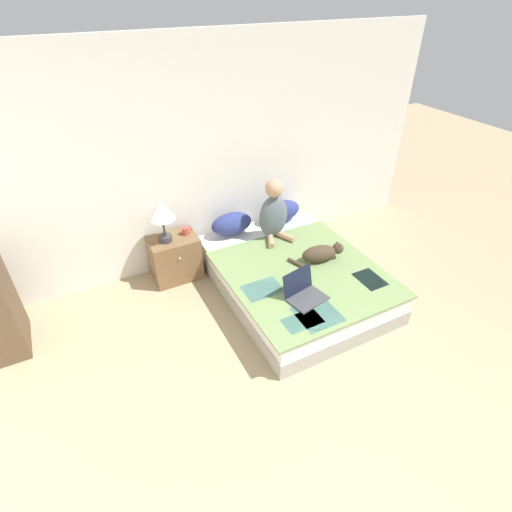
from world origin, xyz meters
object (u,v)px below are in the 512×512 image
(pillow_far, at_px, (281,211))
(table_lamp, at_px, (161,213))
(pillow_near, at_px, (232,224))
(nightstand, at_px, (175,258))
(coffee_mug, at_px, (186,231))
(person_sitting, at_px, (274,213))
(bed, at_px, (293,277))
(cat_tabby, at_px, (321,253))
(laptop_open, at_px, (304,293))

(pillow_far, distance_m, table_lamp, 1.56)
(pillow_near, relative_size, pillow_far, 1.00)
(nightstand, bearing_deg, table_lamp, -171.56)
(pillow_far, relative_size, coffee_mug, 4.13)
(person_sitting, xyz_separation_m, table_lamp, (-1.23, 0.24, 0.19))
(nightstand, height_order, table_lamp, table_lamp)
(bed, xyz_separation_m, pillow_near, (-0.34, 0.88, 0.32))
(person_sitting, distance_m, cat_tabby, 0.75)
(pillow_far, bearing_deg, nightstand, -178.62)
(bed, distance_m, coffee_mug, 1.32)
(pillow_near, xyz_separation_m, person_sitting, (0.41, -0.29, 0.19))
(coffee_mug, bearing_deg, pillow_far, 0.75)
(bed, distance_m, table_lamp, 1.59)
(pillow_near, bearing_deg, cat_tabby, -56.97)
(bed, bearing_deg, pillow_far, 68.66)
(table_lamp, bearing_deg, laptop_open, -54.96)
(pillow_far, distance_m, cat_tabby, 0.97)
(bed, distance_m, laptop_open, 0.61)
(laptop_open, bearing_deg, cat_tabby, 29.10)
(pillow_far, relative_size, cat_tabby, 0.86)
(bed, height_order, coffee_mug, coffee_mug)
(bed, xyz_separation_m, laptop_open, (-0.22, -0.52, 0.24))
(laptop_open, height_order, coffee_mug, laptop_open)
(person_sitting, bearing_deg, cat_tabby, -72.04)
(table_lamp, bearing_deg, coffee_mug, 6.94)
(bed, height_order, table_lamp, table_lamp)
(coffee_mug, bearing_deg, person_sitting, -15.50)
(laptop_open, bearing_deg, coffee_mug, 105.34)
(laptop_open, relative_size, coffee_mug, 3.36)
(pillow_far, relative_size, person_sitting, 0.70)
(nightstand, xyz_separation_m, table_lamp, (-0.08, -0.01, 0.62))
(person_sitting, relative_size, coffee_mug, 5.90)
(bed, relative_size, cat_tabby, 3.51)
(table_lamp, bearing_deg, pillow_near, 3.23)
(bed, xyz_separation_m, nightstand, (-1.08, 0.85, 0.08))
(pillow_near, xyz_separation_m, laptop_open, (0.13, -1.40, -0.08))
(laptop_open, distance_m, coffee_mug, 1.56)
(person_sitting, bearing_deg, pillow_near, 144.66)
(pillow_near, xyz_separation_m, table_lamp, (-0.82, -0.05, 0.38))
(bed, distance_m, pillow_near, 1.00)
(bed, xyz_separation_m, pillow_far, (0.34, 0.88, 0.32))
(pillow_near, distance_m, laptop_open, 1.41)
(bed, xyz_separation_m, coffee_mug, (-0.92, 0.86, 0.39))
(pillow_far, xyz_separation_m, cat_tabby, (-0.06, -0.97, -0.04))
(bed, distance_m, cat_tabby, 0.41)
(pillow_far, height_order, table_lamp, table_lamp)
(nightstand, bearing_deg, bed, -37.96)
(pillow_near, distance_m, nightstand, 0.78)
(nightstand, bearing_deg, cat_tabby, -34.26)
(bed, bearing_deg, coffee_mug, 136.84)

